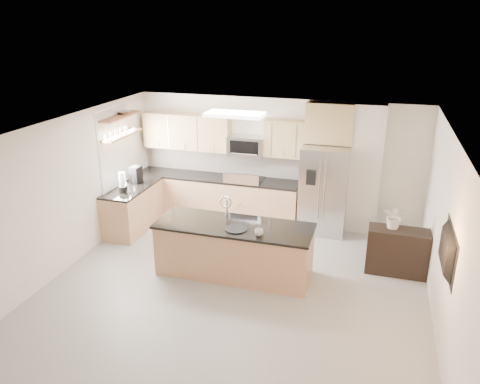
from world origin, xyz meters
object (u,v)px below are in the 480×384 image
(island, at_px, (234,249))
(flower_vase, at_px, (396,211))
(television, at_px, (443,250))
(credenza, at_px, (397,251))
(coffee_maker, at_px, (136,175))
(bowl, at_px, (123,112))
(kettle, at_px, (127,186))
(microwave, at_px, (247,145))
(range, at_px, (245,200))
(refrigerator, at_px, (324,190))
(cup, at_px, (259,232))
(blender, at_px, (123,183))
(platter, at_px, (236,229))

(island, height_order, flower_vase, flower_vase)
(flower_vase, relative_size, television, 0.58)
(credenza, relative_size, coffee_maker, 2.90)
(island, xyz_separation_m, bowl, (-2.71, 1.39, 1.92))
(kettle, relative_size, coffee_maker, 0.69)
(flower_vase, bearing_deg, television, -73.67)
(microwave, height_order, island, microwave)
(range, bearing_deg, television, -41.64)
(refrigerator, xyz_separation_m, cup, (-0.71, -2.44, 0.07))
(credenza, relative_size, blender, 2.50)
(island, bearing_deg, bowl, 152.71)
(island, bearing_deg, refrigerator, 60.78)
(coffee_maker, distance_m, bowl, 1.30)
(credenza, xyz_separation_m, flower_vase, (-0.10, 0.04, 0.71))
(range, height_order, bowl, bowl)
(range, xyz_separation_m, refrigerator, (1.66, -0.05, 0.42))
(flower_vase, bearing_deg, platter, -157.36)
(refrigerator, bearing_deg, range, 178.40)
(credenza, height_order, television, television)
(television, bearing_deg, bowl, 68.23)
(platter, height_order, coffee_maker, coffee_maker)
(blender, bearing_deg, platter, -20.95)
(kettle, distance_m, coffee_maker, 0.51)
(kettle, xyz_separation_m, coffee_maker, (-0.07, 0.50, 0.06))
(island, height_order, platter, island)
(coffee_maker, height_order, bowl, bowl)
(island, bearing_deg, flower_vase, 18.46)
(microwave, distance_m, credenza, 3.66)
(range, xyz_separation_m, bowl, (-2.25, -0.82, 1.91))
(range, xyz_separation_m, platter, (0.54, -2.38, 0.44))
(range, height_order, platter, range)
(refrigerator, bearing_deg, coffee_maker, -168.49)
(refrigerator, bearing_deg, cup, -106.28)
(island, height_order, coffee_maker, island)
(refrigerator, height_order, island, refrigerator)
(platter, bearing_deg, coffee_maker, 149.20)
(flower_vase, bearing_deg, island, -161.43)
(refrigerator, bearing_deg, platter, -115.67)
(flower_vase, distance_m, television, 1.85)
(credenza, bearing_deg, coffee_maker, 173.59)
(range, bearing_deg, coffee_maker, -158.84)
(coffee_maker, bearing_deg, range, 21.16)
(island, bearing_deg, television, -16.72)
(cup, xyz_separation_m, blender, (-3.02, 1.10, 0.14))
(island, distance_m, bowl, 3.60)
(platter, xyz_separation_m, flower_vase, (2.46, 1.02, 0.19))
(microwave, bearing_deg, platter, -77.88)
(blender, height_order, bowl, bowl)
(microwave, bearing_deg, television, -42.75)
(island, relative_size, credenza, 2.62)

